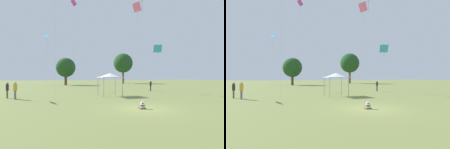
% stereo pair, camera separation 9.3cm
% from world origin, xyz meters
% --- Properties ---
extents(ground_plane, '(300.00, 300.00, 0.00)m').
position_xyz_m(ground_plane, '(0.00, 0.00, 0.00)').
color(ground_plane, olive).
extents(seated_toddler, '(0.48, 0.56, 0.54)m').
position_xyz_m(seated_toddler, '(-0.19, -0.10, 0.21)').
color(seated_toddler, brown).
rests_on(seated_toddler, ground).
extents(person_standing_0, '(0.44, 0.44, 1.75)m').
position_xyz_m(person_standing_0, '(9.64, 13.55, 1.06)').
color(person_standing_0, black).
rests_on(person_standing_0, ground).
extents(person_standing_1, '(0.52, 0.52, 1.79)m').
position_xyz_m(person_standing_1, '(-9.42, 9.33, 1.07)').
color(person_standing_1, slate).
rests_on(person_standing_1, ground).
extents(person_standing_2, '(0.37, 0.37, 1.70)m').
position_xyz_m(person_standing_2, '(-10.33, 10.62, 1.04)').
color(person_standing_2, brown).
rests_on(person_standing_2, ground).
extents(canopy_tent, '(2.57, 2.57, 2.76)m').
position_xyz_m(canopy_tent, '(0.69, 8.76, 2.47)').
color(canopy_tent, white).
rests_on(canopy_tent, ground).
extents(kite_0, '(0.74, 1.02, 10.24)m').
position_xyz_m(kite_0, '(2.58, 5.52, 9.48)').
color(kite_0, pink).
rests_on(kite_0, ground).
extents(kite_1, '(1.10, 1.29, 16.59)m').
position_xyz_m(kite_1, '(-1.62, 21.73, 15.55)').
color(kite_1, '#B738C6').
rests_on(kite_1, ground).
extents(kite_2, '(1.08, 1.03, 9.90)m').
position_xyz_m(kite_2, '(-6.26, 21.88, 9.20)').
color(kite_2, '#339EDB').
rests_on(kite_2, ground).
extents(kite_3, '(1.29, 1.02, 6.69)m').
position_xyz_m(kite_3, '(7.88, 9.19, 6.11)').
color(kite_3, '#339EDB').
rests_on(kite_3, ground).
extents(kite_5, '(0.33, 0.78, 17.15)m').
position_xyz_m(kite_5, '(10.39, 17.33, 15.54)').
color(kite_5, '#1E2328').
rests_on(kite_5, ground).
extents(distant_tree_0, '(5.73, 5.73, 8.12)m').
position_xyz_m(distant_tree_0, '(-0.65, 42.51, 5.22)').
color(distant_tree_0, brown).
rests_on(distant_tree_0, ground).
extents(distant_tree_1, '(7.46, 7.46, 11.61)m').
position_xyz_m(distant_tree_1, '(21.84, 50.47, 7.84)').
color(distant_tree_1, brown).
rests_on(distant_tree_1, ground).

